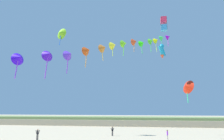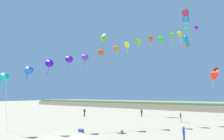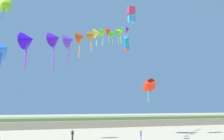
# 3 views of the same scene
# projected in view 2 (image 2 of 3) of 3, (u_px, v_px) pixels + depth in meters

# --- Properties ---
(ground_plane) EXTENTS (240.00, 240.00, 0.00)m
(ground_plane) POSITION_uv_depth(u_px,v_px,m) (67.00, 140.00, 16.86)
(ground_plane) COLOR tan
(dune_ridge) EXTENTS (120.00, 10.03, 2.20)m
(dune_ridge) POSITION_uv_depth(u_px,v_px,m) (175.00, 106.00, 53.28)
(dune_ridge) COLOR tan
(dune_ridge) RESTS_ON ground
(person_near_left) EXTENTS (0.53, 0.35, 1.61)m
(person_near_left) POSITION_uv_depth(u_px,v_px,m) (84.00, 112.00, 36.04)
(person_near_left) COLOR black
(person_near_left) RESTS_ON ground
(person_near_right) EXTENTS (0.22, 0.56, 1.58)m
(person_near_right) POSITION_uv_depth(u_px,v_px,m) (184.00, 134.00, 15.52)
(person_near_right) COLOR #474C56
(person_near_right) RESTS_ON ground
(person_mid_center) EXTENTS (0.53, 0.21, 1.51)m
(person_mid_center) POSITION_uv_depth(u_px,v_px,m) (142.00, 112.00, 35.91)
(person_mid_center) COLOR black
(person_mid_center) RESTS_ON ground
(person_far_left) EXTENTS (0.21, 0.54, 1.54)m
(person_far_left) POSITION_uv_depth(u_px,v_px,m) (181.00, 117.00, 27.94)
(person_far_left) COLOR gray
(person_far_left) RESTS_ON ground
(kite_banner_string) EXTENTS (20.11, 31.66, 19.78)m
(kite_banner_string) POSITION_uv_depth(u_px,v_px,m) (129.00, 45.00, 29.80)
(kite_banner_string) COLOR #0FC4C9
(large_kite_low_lead) EXTENTS (2.65, 2.94, 4.26)m
(large_kite_low_lead) POSITION_uv_depth(u_px,v_px,m) (212.00, 73.00, 32.63)
(large_kite_low_lead) COLOR red
(large_kite_mid_trail) EXTENTS (2.39, 1.67, 3.48)m
(large_kite_mid_trail) POSITION_uv_depth(u_px,v_px,m) (102.00, 38.00, 43.31)
(large_kite_mid_trail) COLOR #7CCA1F
(large_kite_high_solo) EXTENTS (1.07, 1.07, 2.61)m
(large_kite_high_solo) POSITION_uv_depth(u_px,v_px,m) (186.00, 17.00, 34.51)
(large_kite_high_solo) COLOR #3493D2
(large_kite_outer_drift) EXTENTS (1.70, 1.72, 2.80)m
(large_kite_outer_drift) POSITION_uv_depth(u_px,v_px,m) (186.00, 41.00, 35.24)
(large_kite_outer_drift) COLOR #1894C3
(beach_cooler) EXTENTS (0.58, 0.41, 0.46)m
(beach_cooler) POSITION_uv_depth(u_px,v_px,m) (81.00, 130.00, 20.75)
(beach_cooler) COLOR blue
(beach_cooler) RESTS_ON ground
(beach_ball) EXTENTS (0.36, 0.36, 0.36)m
(beach_ball) POSITION_uv_depth(u_px,v_px,m) (122.00, 132.00, 19.92)
(beach_ball) COLOR blue
(beach_ball) RESTS_ON ground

